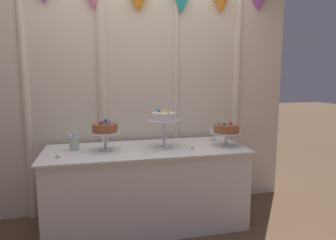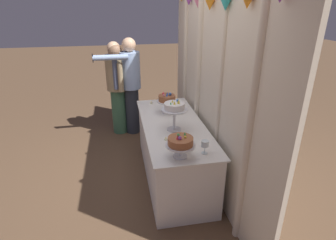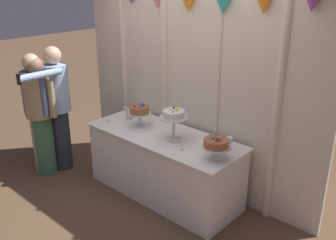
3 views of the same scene
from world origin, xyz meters
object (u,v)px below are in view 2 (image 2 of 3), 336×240
guest_man_pink_jacket (116,84)px  cake_display_rightmost (180,142)px  tealight_near_left (166,139)px  wine_glass (205,144)px  cake_display_center (174,109)px  guest_man_dark_suit (118,87)px  cake_table (173,150)px  flower_vase (170,101)px  cake_display_leftmost (167,99)px  tealight_far_left (151,103)px  guest_girl_blue_dress (130,83)px

guest_man_pink_jacket → cake_display_rightmost: bearing=14.2°
tealight_near_left → wine_glass: bearing=43.4°
cake_display_center → guest_man_dark_suit: (-1.66, -0.63, -0.19)m
cake_table → flower_vase: (-0.65, 0.08, 0.44)m
cake_display_center → wine_glass: 0.64m
cake_display_leftmost → tealight_far_left: 0.46m
cake_display_rightmost → wine_glass: cake_display_rightmost is taller
tealight_near_left → guest_man_pink_jacket: (-1.92, -0.50, 0.10)m
cake_display_leftmost → cake_table: bearing=1.1°
tealight_near_left → cake_display_leftmost: bearing=168.8°
wine_glass → guest_man_pink_jacket: guest_man_pink_jacket is taller
cake_display_center → guest_girl_blue_dress: guest_girl_blue_dress is taller
cake_table → guest_man_pink_jacket: guest_man_pink_jacket is taller
wine_glass → guest_man_dark_suit: guest_man_dark_suit is taller
tealight_near_left → guest_girl_blue_dress: guest_girl_blue_dress is taller
wine_glass → guest_man_pink_jacket: size_ratio=0.09×
cake_display_leftmost → tealight_near_left: 0.81m
cake_table → tealight_near_left: tealight_near_left is taller
cake_display_rightmost → guest_girl_blue_dress: size_ratio=0.18×
cake_display_center → cake_display_rightmost: (0.60, -0.07, -0.11)m
cake_table → guest_man_dark_suit: (-1.49, -0.65, 0.45)m
cake_display_rightmost → tealight_far_left: 1.55m
tealight_near_left → guest_man_dark_suit: 1.96m
guest_girl_blue_dress → guest_man_dark_suit: bearing=-102.3°
cake_display_rightmost → wine_glass: size_ratio=2.12×
guest_man_dark_suit → tealight_far_left: bearing=33.4°
cake_table → tealight_near_left: (0.40, -0.16, 0.39)m
cake_display_center → guest_man_pink_jacket: 1.81m
cake_table → tealight_far_left: bearing=-167.5°
cake_table → guest_man_pink_jacket: bearing=-156.4°
cake_table → cake_display_center: (0.17, -0.02, 0.65)m
flower_vase → tealight_far_left: (-0.11, -0.25, -0.06)m
cake_display_center → flower_vase: (-0.82, 0.10, -0.20)m
wine_glass → guest_man_dark_suit: 2.39m
wine_glass → guest_man_dark_suit: bearing=-160.0°
cake_display_rightmost → guest_man_dark_suit: 2.33m
cake_display_leftmost → cake_display_center: 0.55m
cake_table → cake_display_leftmost: cake_display_leftmost is taller
cake_display_leftmost → flower_vase: size_ratio=1.64×
guest_girl_blue_dress → guest_man_pink_jacket: bearing=-108.3°
cake_display_leftmost → guest_girl_blue_dress: 1.15m
cake_table → cake_display_leftmost: 0.69m
tealight_near_left → guest_girl_blue_dress: bearing=-171.7°
tealight_far_left → guest_girl_blue_dress: guest_girl_blue_dress is taller
guest_man_dark_suit → cake_table: bearing=23.4°
cake_display_center → cake_display_rightmost: 0.62m
wine_glass → tealight_near_left: 0.49m
cake_display_center → guest_man_dark_suit: bearing=-159.3°
cake_display_center → wine_glass: size_ratio=2.78×
flower_vase → guest_girl_blue_dress: size_ratio=0.11×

